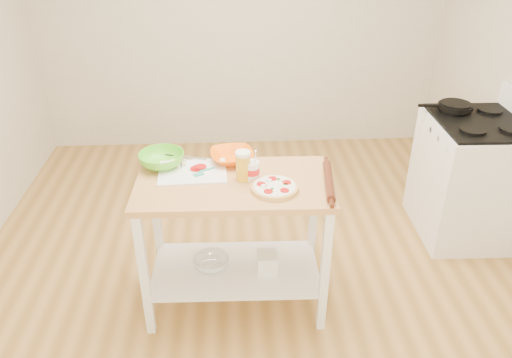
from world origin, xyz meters
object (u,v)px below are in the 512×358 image
object	(u,v)px
pizza	(274,187)
shelf_glass_bowl	(211,262)
prep_island	(234,218)
green_bowl	(162,160)
spatula	(203,172)
beer_pint	(243,166)
skillet	(454,106)
yogurt_tub	(252,170)
gas_stove	(468,178)
cutting_board	(192,171)
orange_bowl	(232,157)
knife	(180,156)
shelf_bin	(267,262)
rolling_pin	(329,181)

from	to	relation	value
pizza	shelf_glass_bowl	world-z (taller)	pizza
prep_island	green_bowl	bearing A→B (deg)	153.21
spatula	shelf_glass_bowl	xyz separation A→B (m)	(0.02, -0.08, -0.62)
green_bowl	beer_pint	world-z (taller)	beer_pint
skillet	spatula	bearing A→B (deg)	-149.34
yogurt_tub	shelf_glass_bowl	bearing A→B (deg)	-178.59
gas_stove	beer_pint	size ratio (longest dim) A/B	6.29
prep_island	beer_pint	distance (m)	0.35
cutting_board	beer_pint	world-z (taller)	beer_pint
orange_bowl	yogurt_tub	xyz separation A→B (m)	(0.11, -0.23, 0.02)
pizza	yogurt_tub	bearing A→B (deg)	131.80
cutting_board	shelf_glass_bowl	size ratio (longest dim) A/B	1.83
green_bowl	beer_pint	distance (m)	0.53
skillet	knife	world-z (taller)	skillet
gas_stove	cutting_board	xyz separation A→B (m)	(-2.03, -0.58, 0.43)
orange_bowl	beer_pint	bearing A→B (deg)	-75.12
cutting_board	shelf_glass_bowl	xyz separation A→B (m)	(0.09, -0.10, -0.61)
orange_bowl	shelf_bin	xyz separation A→B (m)	(0.20, -0.29, -0.61)
cutting_board	beer_pint	distance (m)	0.33
beer_pint	shelf_bin	xyz separation A→B (m)	(0.14, -0.06, -0.67)
green_bowl	shelf_bin	world-z (taller)	green_bowl
orange_bowl	shelf_glass_bowl	world-z (taller)	orange_bowl
skillet	orange_bowl	bearing A→B (deg)	-151.69
rolling_pin	shelf_bin	bearing A→B (deg)	173.87
cutting_board	rolling_pin	distance (m)	0.81
gas_stove	spatula	bearing A→B (deg)	-161.58
gas_stove	spatula	distance (m)	2.10
spatula	green_bowl	distance (m)	0.28
green_bowl	prep_island	bearing A→B (deg)	-26.79
pizza	orange_bowl	xyz separation A→B (m)	(-0.23, 0.36, 0.02)
shelf_bin	beer_pint	bearing A→B (deg)	158.85
rolling_pin	prep_island	bearing A→B (deg)	172.91
knife	shelf_glass_bowl	size ratio (longest dim) A/B	1.19
spatula	knife	distance (m)	0.26
cutting_board	knife	xyz separation A→B (m)	(-0.08, 0.18, 0.01)
cutting_board	beer_pint	xyz separation A→B (m)	(0.30, -0.10, 0.08)
prep_island	cutting_board	world-z (taller)	cutting_board
gas_stove	beer_pint	bearing A→B (deg)	-157.27
gas_stove	pizza	bearing A→B (deg)	-151.28
knife	green_bowl	distance (m)	0.14
spatula	cutting_board	bearing A→B (deg)	129.63
beer_pint	shelf_bin	size ratio (longest dim) A/B	1.43
orange_bowl	skillet	bearing A→B (deg)	21.36
yogurt_tub	shelf_bin	world-z (taller)	yogurt_tub
rolling_pin	shelf_glass_bowl	bearing A→B (deg)	172.58
gas_stove	cutting_board	size ratio (longest dim) A/B	2.69
gas_stove	yogurt_tub	size ratio (longest dim) A/B	5.76
pizza	shelf_bin	world-z (taller)	pizza
yogurt_tub	knife	bearing A→B (deg)	147.84
knife	yogurt_tub	world-z (taller)	yogurt_tub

